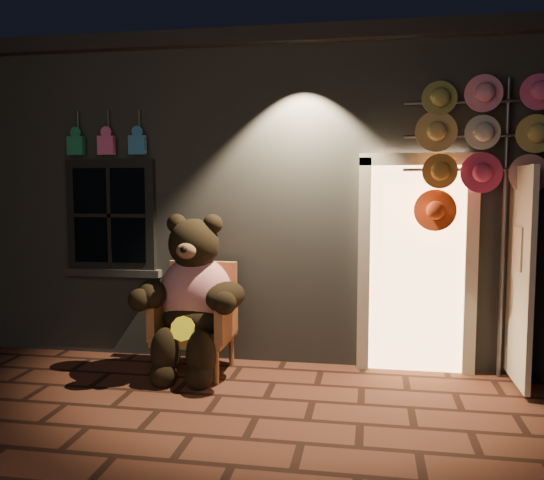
# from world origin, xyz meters

# --- Properties ---
(ground) EXTENTS (60.00, 60.00, 0.00)m
(ground) POSITION_xyz_m (0.00, 0.00, 0.00)
(ground) COLOR #542D20
(ground) RESTS_ON ground
(shop_building) EXTENTS (7.30, 5.95, 3.51)m
(shop_building) POSITION_xyz_m (0.00, 3.99, 1.74)
(shop_building) COLOR slate
(shop_building) RESTS_ON ground
(wicker_armchair) EXTENTS (0.76, 0.68, 1.09)m
(wicker_armchair) POSITION_xyz_m (-0.83, 1.09, 0.54)
(wicker_armchair) COLOR #AE7043
(wicker_armchair) RESTS_ON ground
(teddy_bear) EXTENTS (1.18, 0.91, 1.62)m
(teddy_bear) POSITION_xyz_m (-0.83, 0.95, 0.77)
(teddy_bear) COLOR red
(teddy_bear) RESTS_ON ground
(hat_rack) EXTENTS (1.77, 0.22, 2.90)m
(hat_rack) POSITION_xyz_m (2.09, 1.28, 2.27)
(hat_rack) COLOR #59595E
(hat_rack) RESTS_ON ground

